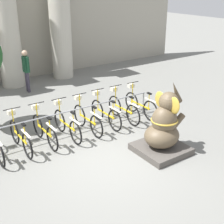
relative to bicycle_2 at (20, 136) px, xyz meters
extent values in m
plane|color=slate|center=(1.72, -1.84, -0.42)|extent=(60.00, 60.00, 0.00)
cylinder|color=#BCB7A8|center=(1.72, 5.76, 2.08)|extent=(0.98, 0.98, 5.00)
cylinder|color=#BCB7A8|center=(4.16, 5.76, 2.08)|extent=(0.98, 0.98, 5.00)
cylinder|color=gray|center=(4.47, 0.11, -0.05)|extent=(0.05, 0.05, 0.75)
cylinder|color=gray|center=(1.41, 0.11, 0.33)|extent=(6.22, 0.04, 0.04)
torus|color=black|center=(-0.70, -0.54, -0.07)|extent=(0.05, 0.71, 0.71)
torus|color=black|center=(0.00, 0.47, -0.07)|extent=(0.05, 0.71, 0.71)
torus|color=black|center=(0.00, -0.54, -0.07)|extent=(0.05, 0.71, 0.71)
cube|color=yellow|center=(0.00, -0.03, -0.02)|extent=(0.04, 0.91, 0.04)
cube|color=silver|center=(0.00, -0.54, 0.30)|extent=(0.06, 0.60, 0.03)
cylinder|color=yellow|center=(0.00, -0.44, 0.22)|extent=(0.03, 0.03, 0.57)
cube|color=black|center=(0.00, -0.44, 0.52)|extent=(0.08, 0.18, 0.04)
cylinder|color=yellow|center=(0.00, 0.43, 0.30)|extent=(0.03, 0.03, 0.73)
cylinder|color=black|center=(0.00, 0.43, 0.66)|extent=(0.48, 0.03, 0.03)
cube|color=silver|center=(0.00, 0.53, 0.52)|extent=(0.20, 0.16, 0.14)
torus|color=black|center=(0.70, 0.47, -0.07)|extent=(0.05, 0.71, 0.71)
torus|color=black|center=(0.70, -0.54, -0.07)|extent=(0.05, 0.71, 0.71)
cube|color=yellow|center=(0.70, -0.03, -0.02)|extent=(0.04, 0.91, 0.04)
cube|color=silver|center=(0.70, -0.54, 0.30)|extent=(0.06, 0.60, 0.03)
cylinder|color=yellow|center=(0.70, -0.44, 0.22)|extent=(0.03, 0.03, 0.57)
cube|color=black|center=(0.70, -0.44, 0.52)|extent=(0.08, 0.18, 0.04)
cylinder|color=yellow|center=(0.70, 0.43, 0.30)|extent=(0.03, 0.03, 0.73)
cylinder|color=black|center=(0.70, 0.43, 0.66)|extent=(0.48, 0.03, 0.03)
cube|color=silver|center=(0.70, 0.53, 0.52)|extent=(0.20, 0.16, 0.14)
torus|color=black|center=(1.41, 0.45, -0.07)|extent=(0.05, 0.71, 0.71)
torus|color=black|center=(1.41, -0.57, -0.07)|extent=(0.05, 0.71, 0.71)
cube|color=yellow|center=(1.41, -0.06, -0.02)|extent=(0.04, 0.91, 0.04)
cube|color=silver|center=(1.41, -0.57, 0.30)|extent=(0.06, 0.60, 0.03)
cylinder|color=yellow|center=(1.41, -0.47, 0.22)|extent=(0.03, 0.03, 0.57)
cube|color=black|center=(1.41, -0.47, 0.52)|extent=(0.08, 0.18, 0.04)
cylinder|color=yellow|center=(1.41, 0.41, 0.30)|extent=(0.03, 0.03, 0.73)
cylinder|color=black|center=(1.41, 0.41, 0.66)|extent=(0.48, 0.03, 0.03)
cube|color=silver|center=(1.41, 0.51, 0.52)|extent=(0.20, 0.16, 0.14)
torus|color=black|center=(2.11, 0.45, -0.07)|extent=(0.05, 0.71, 0.71)
torus|color=black|center=(2.11, -0.56, -0.07)|extent=(0.05, 0.71, 0.71)
cube|color=yellow|center=(2.11, -0.05, -0.02)|extent=(0.04, 0.91, 0.04)
cube|color=silver|center=(2.11, -0.56, 0.30)|extent=(0.06, 0.60, 0.03)
cylinder|color=yellow|center=(2.11, -0.46, 0.22)|extent=(0.03, 0.03, 0.57)
cube|color=black|center=(2.11, -0.46, 0.52)|extent=(0.08, 0.18, 0.04)
cylinder|color=yellow|center=(2.11, 0.41, 0.30)|extent=(0.03, 0.03, 0.73)
cylinder|color=black|center=(2.11, 0.41, 0.66)|extent=(0.48, 0.03, 0.03)
cube|color=silver|center=(2.11, 0.51, 0.52)|extent=(0.20, 0.16, 0.14)
torus|color=black|center=(2.81, 0.51, -0.07)|extent=(0.05, 0.71, 0.71)
torus|color=black|center=(2.81, -0.51, -0.07)|extent=(0.05, 0.71, 0.71)
cube|color=yellow|center=(2.81, 0.00, -0.02)|extent=(0.04, 0.91, 0.04)
cube|color=silver|center=(2.81, -0.51, 0.30)|extent=(0.06, 0.60, 0.03)
cylinder|color=yellow|center=(2.81, -0.41, 0.22)|extent=(0.03, 0.03, 0.57)
cube|color=black|center=(2.81, -0.41, 0.52)|extent=(0.08, 0.18, 0.04)
cylinder|color=yellow|center=(2.81, 0.47, 0.30)|extent=(0.03, 0.03, 0.73)
cylinder|color=black|center=(2.81, 0.47, 0.66)|extent=(0.48, 0.03, 0.03)
cube|color=silver|center=(2.81, 0.57, 0.52)|extent=(0.20, 0.16, 0.14)
torus|color=black|center=(3.51, 0.49, -0.07)|extent=(0.05, 0.71, 0.71)
torus|color=black|center=(3.51, -0.52, -0.07)|extent=(0.05, 0.71, 0.71)
cube|color=yellow|center=(3.51, -0.01, -0.02)|extent=(0.04, 0.91, 0.04)
cube|color=silver|center=(3.51, -0.52, 0.30)|extent=(0.06, 0.60, 0.03)
cylinder|color=yellow|center=(3.51, -0.42, 0.22)|extent=(0.03, 0.03, 0.57)
cube|color=black|center=(3.51, -0.42, 0.52)|extent=(0.08, 0.18, 0.04)
cylinder|color=yellow|center=(3.51, 0.45, 0.30)|extent=(0.03, 0.03, 0.73)
cylinder|color=black|center=(3.51, 0.45, 0.66)|extent=(0.48, 0.03, 0.03)
cube|color=silver|center=(3.51, 0.55, 0.52)|extent=(0.20, 0.16, 0.14)
torus|color=black|center=(4.22, 0.46, -0.07)|extent=(0.05, 0.71, 0.71)
torus|color=black|center=(4.22, -0.56, -0.07)|extent=(0.05, 0.71, 0.71)
cube|color=yellow|center=(4.22, -0.05, -0.02)|extent=(0.04, 0.91, 0.04)
cube|color=silver|center=(4.22, -0.56, 0.30)|extent=(0.06, 0.60, 0.03)
cylinder|color=yellow|center=(4.22, -0.46, 0.22)|extent=(0.03, 0.03, 0.57)
cube|color=black|center=(4.22, -0.46, 0.52)|extent=(0.08, 0.18, 0.04)
cylinder|color=yellow|center=(4.22, 0.42, 0.30)|extent=(0.03, 0.03, 0.73)
cylinder|color=black|center=(4.22, 0.42, 0.66)|extent=(0.48, 0.03, 0.03)
cube|color=silver|center=(4.22, 0.52, 0.52)|extent=(0.20, 0.16, 0.14)
cube|color=#4C4742|center=(3.11, -2.28, -0.34)|extent=(1.28, 1.28, 0.18)
ellipsoid|color=brown|center=(3.11, -2.28, 0.07)|extent=(0.99, 0.88, 0.64)
ellipsoid|color=brown|center=(3.16, -2.28, 0.51)|extent=(0.70, 0.64, 0.82)
sphere|color=brown|center=(3.28, -2.28, 1.01)|extent=(0.53, 0.53, 0.53)
ellipsoid|color=#B79333|center=(3.21, -2.01, 1.01)|extent=(0.08, 0.37, 0.44)
ellipsoid|color=#B79333|center=(3.21, -2.54, 1.01)|extent=(0.08, 0.37, 0.44)
cone|color=brown|center=(3.52, -2.28, 1.23)|extent=(0.45, 0.19, 0.66)
cylinder|color=brown|center=(3.49, -2.13, 0.43)|extent=(0.52, 0.18, 0.46)
cylinder|color=brown|center=(3.49, -2.42, 0.43)|extent=(0.52, 0.18, 0.46)
torus|color=#B79333|center=(3.16, -2.28, 0.51)|extent=(0.73, 0.73, 0.05)
cylinder|color=#383342|center=(1.95, 4.69, 0.01)|extent=(0.11, 0.11, 0.86)
cylinder|color=#383342|center=(1.95, 4.52, 0.01)|extent=(0.11, 0.11, 0.86)
cube|color=#19472D|center=(1.95, 4.61, 0.76)|extent=(0.20, 0.32, 0.64)
sphere|color=tan|center=(1.95, 4.61, 1.22)|extent=(0.23, 0.23, 0.23)
cylinder|color=#19472D|center=(1.95, 4.81, 0.79)|extent=(0.07, 0.07, 0.58)
cylinder|color=#19472D|center=(1.95, 4.41, 0.79)|extent=(0.07, 0.07, 0.58)
camera|label=1|loc=(-2.23, -7.65, 3.92)|focal=50.00mm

